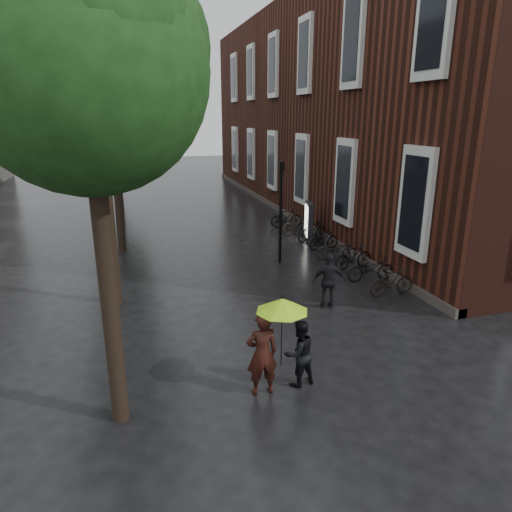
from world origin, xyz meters
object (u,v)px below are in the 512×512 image
object	(u,v)px
person_burgundy	(262,354)
parked_bicycles	(329,243)
person_black	(299,353)
lamp_post	(281,203)
ad_lightbox	(309,221)
pedestrian_walking	(329,281)

from	to	relation	value
person_burgundy	parked_bicycles	world-z (taller)	person_burgundy
person_black	lamp_post	world-z (taller)	lamp_post
ad_lightbox	parked_bicycles	bearing A→B (deg)	-76.28
person_burgundy	parked_bicycles	xyz separation A→B (m)	(5.70, 9.01, -0.45)
ad_lightbox	lamp_post	xyz separation A→B (m)	(-2.47, -3.04, 1.55)
parked_bicycles	person_burgundy	bearing A→B (deg)	-122.34
person_burgundy	pedestrian_walking	bearing A→B (deg)	-131.51
pedestrian_walking	ad_lightbox	world-z (taller)	ad_lightbox
ad_lightbox	lamp_post	bearing A→B (deg)	-114.09
person_burgundy	person_black	xyz separation A→B (m)	(0.87, 0.10, -0.17)
parked_bicycles	ad_lightbox	bearing A→B (deg)	88.63
ad_lightbox	pedestrian_walking	bearing A→B (deg)	-92.83
pedestrian_walking	lamp_post	bearing A→B (deg)	-78.62
pedestrian_walking	parked_bicycles	bearing A→B (deg)	-103.52
pedestrian_walking	ad_lightbox	size ratio (longest dim) A/B	0.98
pedestrian_walking	parked_bicycles	distance (m)	5.75
person_burgundy	lamp_post	distance (m)	9.18
person_black	parked_bicycles	distance (m)	10.14
ad_lightbox	person_burgundy	bearing A→B (deg)	-101.57
lamp_post	pedestrian_walking	bearing A→B (deg)	-90.07
person_black	lamp_post	bearing A→B (deg)	-118.87
person_burgundy	ad_lightbox	bearing A→B (deg)	-117.41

